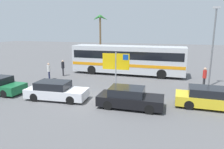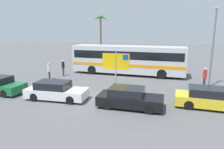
# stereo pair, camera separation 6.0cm
# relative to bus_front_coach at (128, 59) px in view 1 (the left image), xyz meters

# --- Properties ---
(ground) EXTENTS (120.00, 120.00, 0.00)m
(ground) POSITION_rel_bus_front_coach_xyz_m (-0.07, -9.04, -1.78)
(ground) COLOR #565659
(bus_front_coach) EXTENTS (12.36, 2.58, 3.17)m
(bus_front_coach) POSITION_rel_bus_front_coach_xyz_m (0.00, 0.00, 0.00)
(bus_front_coach) COLOR silver
(bus_front_coach) RESTS_ON ground
(ferry_sign) EXTENTS (2.20, 0.19, 3.20)m
(ferry_sign) POSITION_rel_bus_front_coach_xyz_m (0.55, -6.54, 0.54)
(ferry_sign) COLOR gray
(ferry_sign) RESTS_ON ground
(car_black) EXTENTS (4.23, 1.85, 1.32)m
(car_black) POSITION_rel_bus_front_coach_xyz_m (2.37, -9.80, -1.15)
(car_black) COLOR black
(car_black) RESTS_ON ground
(car_yellow) EXTENTS (4.51, 1.79, 1.32)m
(car_yellow) POSITION_rel_bus_front_coach_xyz_m (7.39, -8.34, -1.15)
(car_yellow) COLOR yellow
(car_yellow) RESTS_ON ground
(car_white) EXTENTS (4.52, 2.02, 1.32)m
(car_white) POSITION_rel_bus_front_coach_xyz_m (-3.06, -9.82, -1.15)
(car_white) COLOR silver
(car_white) RESTS_ON ground
(pedestrian_by_bus) EXTENTS (0.32, 0.32, 1.74)m
(pedestrian_by_bus) POSITION_rel_bus_front_coach_xyz_m (-6.51, -2.83, -0.76)
(pedestrian_by_bus) COLOR #2D2D33
(pedestrian_by_bus) RESTS_ON ground
(pedestrian_crossing_lot) EXTENTS (0.32, 0.32, 1.78)m
(pedestrian_crossing_lot) POSITION_rel_bus_front_coach_xyz_m (7.56, -3.44, -0.73)
(pedestrian_crossing_lot) COLOR #2D2D33
(pedestrian_crossing_lot) RESTS_ON ground
(pedestrian_near_sign) EXTENTS (0.32, 0.32, 1.70)m
(pedestrian_near_sign) POSITION_rel_bus_front_coach_xyz_m (-7.01, -4.72, -0.79)
(pedestrian_near_sign) COLOR #1E2347
(pedestrian_near_sign) RESTS_ON ground
(lamp_post_left_side) EXTENTS (0.56, 0.20, 6.81)m
(lamp_post_left_side) POSITION_rel_bus_front_coach_xyz_m (8.05, -2.83, 1.95)
(lamp_post_left_side) COLOR slate
(lamp_post_left_side) RESTS_ON ground
(palm_tree_seaside) EXTENTS (2.88, 2.99, 7.39)m
(palm_tree_seaside) POSITION_rel_bus_front_coach_xyz_m (-7.65, 12.08, 4.00)
(palm_tree_seaside) COLOR brown
(palm_tree_seaside) RESTS_ON ground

